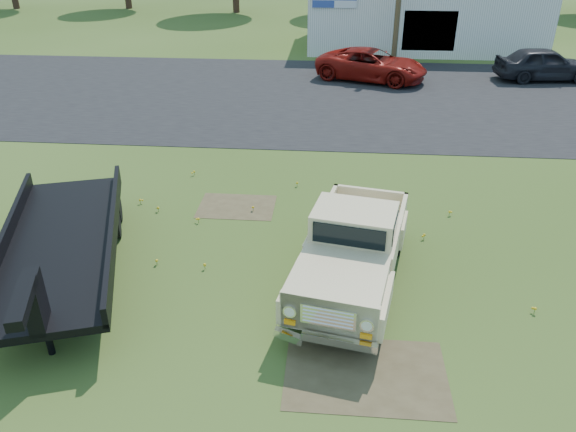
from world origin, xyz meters
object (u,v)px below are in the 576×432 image
object	(u,v)px
red_pickup	(372,65)
dark_sedan	(544,64)
flatbed_trailer	(60,238)
vintage_pickup_truck	(353,248)

from	to	relation	value
red_pickup	dark_sedan	size ratio (longest dim) A/B	1.15
flatbed_trailer	red_pickup	distance (m)	19.93
flatbed_trailer	red_pickup	bearing A→B (deg)	48.75
red_pickup	dark_sedan	world-z (taller)	dark_sedan
vintage_pickup_truck	red_pickup	xyz separation A→B (m)	(1.28, 18.14, -0.22)
vintage_pickup_truck	dark_sedan	distance (m)	21.37
vintage_pickup_truck	dark_sedan	world-z (taller)	vintage_pickup_truck
flatbed_trailer	red_pickup	size ratio (longest dim) A/B	1.33
vintage_pickup_truck	flatbed_trailer	bearing A→B (deg)	-167.52
red_pickup	dark_sedan	bearing A→B (deg)	-65.41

